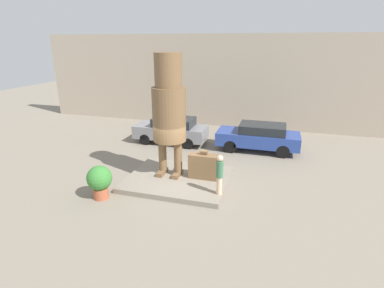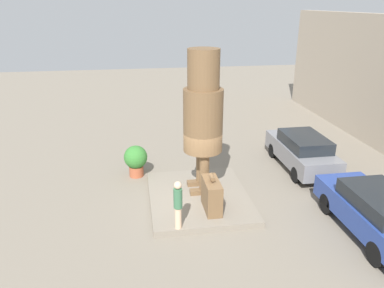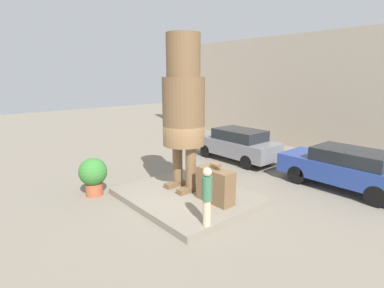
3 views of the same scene
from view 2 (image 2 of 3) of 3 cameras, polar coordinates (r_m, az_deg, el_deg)
name	(u,v)px [view 2 (image 2 of 3)]	position (r m, az deg, el deg)	size (l,w,h in m)	color
ground_plane	(199,200)	(14.20, 1.01, -8.48)	(60.00, 60.00, 0.00)	gray
pedestal	(199,197)	(14.14, 1.01, -8.10)	(4.39, 3.64, 0.22)	gray
statue_figure	(203,111)	(13.35, 1.70, 4.98)	(1.43, 1.43, 5.28)	brown
giant_suitcase	(212,195)	(12.93, 3.01, -7.78)	(1.28, 0.51, 1.30)	brown
tourist	(178,203)	(11.76, -2.15, -8.97)	(0.28, 0.28, 1.63)	beige
parked_car_grey	(302,150)	(17.12, 16.40, -0.96)	(4.35, 1.74, 1.58)	gray
parked_car_blue	(376,212)	(13.15, 26.21, -9.22)	(4.54, 1.80, 1.55)	#284293
planter_pot	(136,159)	(15.89, -8.57, -2.29)	(0.98, 0.98, 1.35)	#AD5638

